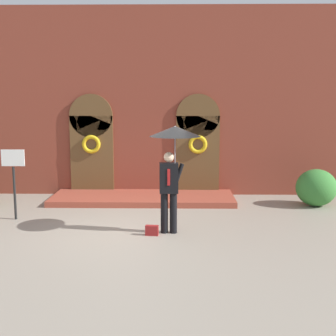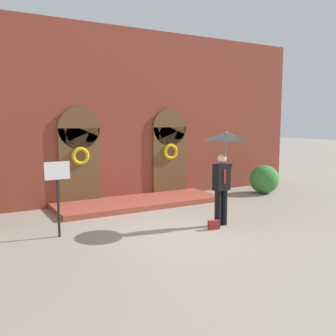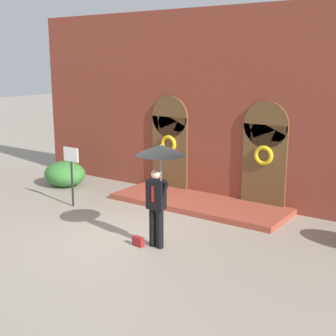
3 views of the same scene
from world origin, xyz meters
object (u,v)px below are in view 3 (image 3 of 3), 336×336
sign_post (71,167)px  shrub_left (65,174)px  person_with_umbrella (160,165)px  handbag (138,241)px

sign_post → shrub_left: bearing=142.4°
sign_post → shrub_left: size_ratio=1.19×
person_with_umbrella → handbag: person_with_umbrella is taller
sign_post → shrub_left: 2.46m
person_with_umbrella → handbag: size_ratio=8.44×
person_with_umbrella → sign_post: (-3.87, 1.07, -0.75)m
sign_post → shrub_left: sign_post is taller
person_with_umbrella → handbag: (-0.46, -0.20, -1.80)m
handbag → shrub_left: (-5.27, 2.70, 0.30)m
sign_post → shrub_left: (-1.86, 1.43, -0.75)m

